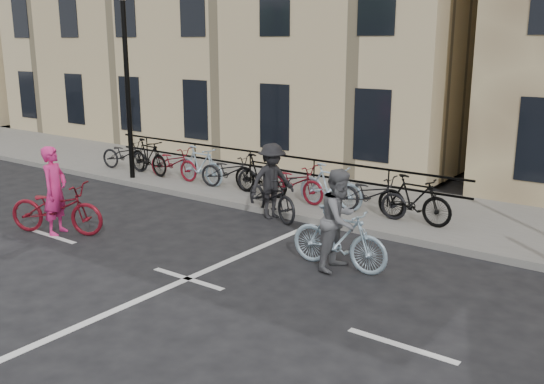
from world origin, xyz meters
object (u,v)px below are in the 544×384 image
Objects in this scene: lamp_post at (126,60)px; cyclist_grey at (339,229)px; cyclist_pink at (56,204)px; cyclist_dark at (272,189)px.

lamp_post is 9.10m from cyclist_grey.
lamp_post is at bearing 72.05° from cyclist_grey.
cyclist_pink is (2.46, -4.19, -2.83)m from lamp_post.
cyclist_pink is at bearing 105.00° from cyclist_grey.
lamp_post reaches higher than cyclist_dark.
cyclist_grey is 0.92× the size of cyclist_dark.
cyclist_dark is (5.43, -0.50, -2.80)m from lamp_post.
cyclist_pink is at bearing 163.13° from cyclist_dark.
lamp_post is at bearing 106.76° from cyclist_dark.
cyclist_grey is (5.88, 1.79, 0.09)m from cyclist_pink.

